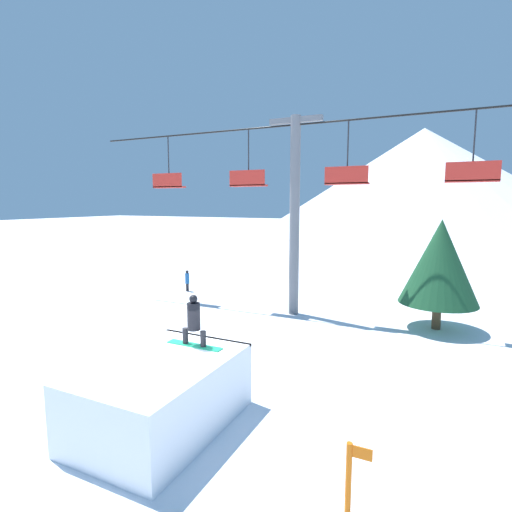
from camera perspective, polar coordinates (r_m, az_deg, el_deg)
name	(u,v)px	position (r m, az deg, el deg)	size (l,w,h in m)	color
ground_plane	(176,411)	(10.74, -11.36, -20.93)	(220.00, 220.00, 0.00)	white
mountain_ridge	(422,178)	(95.27, 22.65, 10.30)	(65.69, 65.69, 20.85)	silver
snow_ramp	(162,395)	(9.83, -13.31, -18.71)	(2.65, 3.85, 1.57)	white
snowboarder	(194,321)	(10.11, -8.87, -9.22)	(1.52, 0.32, 1.30)	#1E9E6B
chairlift	(295,199)	(18.01, 5.53, 8.16)	(21.70, 0.45, 8.86)	slate
pine_tree_near	(440,262)	(17.50, 24.78, -0.78)	(3.04, 3.04, 4.46)	#4C3823
trail_marker	(350,479)	(7.49, 13.22, -28.54)	(0.41, 0.10, 1.33)	orange
distant_skier	(187,280)	(23.44, -9.80, -3.37)	(0.24, 0.24, 1.23)	black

